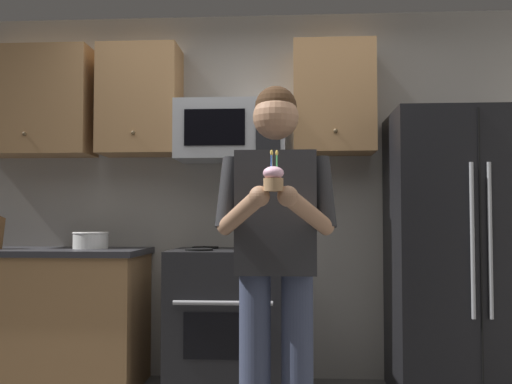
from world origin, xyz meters
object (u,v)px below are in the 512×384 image
at_px(bowl_large_white, 91,240).
at_px(person, 276,246).
at_px(refrigerator, 463,254).
at_px(oven_range, 229,320).
at_px(microwave, 231,132).
at_px(cupcake, 273,178).

relative_size(bowl_large_white, person, 0.14).
relative_size(refrigerator, bowl_large_white, 7.36).
relative_size(oven_range, microwave, 1.26).
relative_size(microwave, refrigerator, 0.41).
bearing_deg(bowl_large_white, cupcake, -48.84).
bearing_deg(microwave, cupcake, -77.55).
distance_m(microwave, refrigerator, 1.72).
relative_size(microwave, person, 0.42).
distance_m(bowl_large_white, person, 1.74).
xyz_separation_m(microwave, refrigerator, (1.50, -0.16, -0.82)).
distance_m(refrigerator, person, 1.57).
bearing_deg(microwave, refrigerator, -6.03).
relative_size(refrigerator, person, 1.02).
bearing_deg(microwave, bowl_large_white, -176.72).
bearing_deg(cupcake, person, 90.00).
height_order(microwave, person, microwave).
height_order(oven_range, person, person).
bearing_deg(oven_range, bowl_large_white, 176.14).
relative_size(microwave, bowl_large_white, 3.03).
height_order(microwave, bowl_large_white, microwave).
bearing_deg(refrigerator, cupcake, -130.07).
height_order(oven_range, refrigerator, refrigerator).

